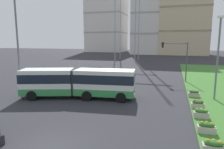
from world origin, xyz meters
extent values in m
plane|color=#2D2D33|center=(0.00, 0.00, 0.00)|extent=(260.00, 260.00, 0.00)
cube|color=silver|center=(-0.23, 10.37, 1.73)|extent=(6.26, 3.20, 2.55)
cube|color=#338C47|center=(-0.23, 10.37, 0.80)|extent=(6.28, 3.23, 0.70)
cube|color=#19232D|center=(-0.23, 10.37, 2.15)|extent=(6.30, 3.25, 0.90)
cube|color=silver|center=(-6.14, 9.01, 1.73)|extent=(5.73, 4.04, 2.55)
cube|color=#338C47|center=(-6.14, 9.01, 0.80)|extent=(5.75, 4.07, 0.70)
cube|color=#19232D|center=(-6.14, 9.01, 2.15)|extent=(5.78, 4.10, 0.90)
cylinder|color=#383838|center=(-3.21, 10.01, 1.72)|extent=(2.40, 2.40, 2.45)
cylinder|color=black|center=(1.41, 11.83, 0.50)|extent=(1.03, 0.40, 1.00)
cylinder|color=black|center=(1.71, 9.35, 0.50)|extent=(1.03, 0.40, 1.00)
cylinder|color=black|center=(-1.97, 11.42, 0.50)|extent=(1.03, 0.40, 1.00)
cylinder|color=black|center=(-1.67, 8.94, 0.50)|extent=(1.03, 0.40, 1.00)
cylinder|color=black|center=(-7.77, 9.77, 0.50)|extent=(1.04, 0.59, 1.00)
cylinder|color=black|center=(-6.97, 7.41, 0.50)|extent=(1.04, 0.59, 1.00)
sphere|color=#F9EFC6|center=(2.66, 11.63, 0.80)|extent=(0.24, 0.24, 0.24)
sphere|color=#F9EFC6|center=(2.88, 9.84, 0.80)|extent=(0.24, 0.24, 0.24)
cube|color=#B7BABF|center=(-6.00, 22.05, 0.58)|extent=(4.54, 2.19, 0.80)
cube|color=black|center=(-6.15, 22.04, 1.28)|extent=(2.52, 1.89, 0.60)
cylinder|color=black|center=(-4.59, 23.08, 0.32)|extent=(0.66, 0.28, 0.64)
cylinder|color=black|center=(-4.43, 21.29, 0.32)|extent=(0.66, 0.28, 0.64)
cylinder|color=black|center=(-7.57, 22.81, 0.32)|extent=(0.66, 0.28, 0.64)
cylinder|color=black|center=(-7.41, 21.02, 0.32)|extent=(0.66, 0.28, 0.64)
cube|color=#232328|center=(-2.83, -0.51, 0.31)|extent=(0.36, 0.43, 0.56)
cylinder|color=black|center=(-2.83, -0.51, 0.80)|extent=(0.03, 0.03, 0.40)
cube|color=#B7AD9E|center=(8.63, 2.00, 0.30)|extent=(1.10, 0.56, 0.44)
ellipsoid|color=#2D6B28|center=(8.63, 2.00, 0.62)|extent=(0.99, 0.50, 0.28)
sphere|color=orange|center=(8.35, 2.00, 0.72)|extent=(0.20, 0.20, 0.20)
sphere|color=orange|center=(8.63, 2.08, 0.72)|extent=(0.20, 0.20, 0.20)
sphere|color=orange|center=(8.91, 1.94, 0.72)|extent=(0.20, 0.20, 0.20)
cube|color=#B7AD9E|center=(8.63, 4.49, 0.30)|extent=(1.10, 0.56, 0.44)
ellipsoid|color=#2D6B28|center=(8.63, 4.49, 0.62)|extent=(0.99, 0.50, 0.28)
sphere|color=orange|center=(8.35, 4.49, 0.72)|extent=(0.20, 0.20, 0.20)
sphere|color=orange|center=(8.63, 4.57, 0.72)|extent=(0.20, 0.20, 0.20)
sphere|color=orange|center=(8.91, 4.43, 0.72)|extent=(0.20, 0.20, 0.20)
cube|color=#B7AD9E|center=(8.63, 7.21, 0.30)|extent=(1.10, 0.56, 0.44)
ellipsoid|color=#2D6B28|center=(8.63, 7.21, 0.62)|extent=(0.99, 0.50, 0.28)
sphere|color=yellow|center=(8.35, 7.21, 0.72)|extent=(0.20, 0.20, 0.20)
sphere|color=yellow|center=(8.63, 7.29, 0.72)|extent=(0.20, 0.20, 0.20)
sphere|color=yellow|center=(8.91, 7.15, 0.72)|extent=(0.20, 0.20, 0.20)
cube|color=#B7AD9E|center=(8.63, 9.55, 0.30)|extent=(1.10, 0.56, 0.44)
ellipsoid|color=#2D6B28|center=(8.63, 9.55, 0.62)|extent=(0.99, 0.50, 0.28)
sphere|color=red|center=(8.35, 9.55, 0.72)|extent=(0.20, 0.20, 0.20)
sphere|color=red|center=(8.63, 9.63, 0.72)|extent=(0.20, 0.20, 0.20)
sphere|color=red|center=(8.91, 9.49, 0.72)|extent=(0.20, 0.20, 0.20)
cube|color=#B7AD9E|center=(8.63, 13.38, 0.30)|extent=(1.10, 0.56, 0.44)
ellipsoid|color=#2D6B28|center=(8.63, 13.38, 0.62)|extent=(0.99, 0.50, 0.28)
sphere|color=#EF7566|center=(8.35, 13.38, 0.72)|extent=(0.20, 0.20, 0.20)
sphere|color=#EF7566|center=(8.63, 13.46, 0.72)|extent=(0.20, 0.20, 0.20)
sphere|color=#EF7566|center=(8.91, 13.32, 0.72)|extent=(0.20, 0.20, 0.20)
cylinder|color=#474C51|center=(8.23, 22.00, 2.86)|extent=(0.16, 0.16, 5.72)
cylinder|color=#474C51|center=(6.36, 22.00, 5.52)|extent=(3.73, 0.10, 0.10)
cube|color=black|center=(4.79, 22.00, 5.32)|extent=(0.28, 0.28, 0.80)
sphere|color=red|center=(4.79, 22.00, 5.57)|extent=(0.16, 0.16, 0.16)
sphere|color=yellow|center=(4.79, 22.00, 5.31)|extent=(0.16, 0.16, 0.16)
sphere|color=green|center=(4.79, 22.00, 5.05)|extent=(0.16, 0.16, 0.16)
cylinder|color=slate|center=(-8.50, 7.79, 4.98)|extent=(0.18, 0.18, 9.97)
cylinder|color=slate|center=(10.53, 12.99, 4.03)|extent=(0.18, 0.18, 8.06)
cube|color=white|center=(10.53, 12.99, 8.16)|extent=(0.70, 0.28, 0.20)
cube|color=silver|center=(-30.00, 101.05, 19.94)|extent=(19.61, 18.59, 39.89)
cube|color=#A4A099|center=(-30.00, 101.05, 10.32)|extent=(19.81, 18.79, 0.70)
cube|color=#A4A099|center=(-30.00, 101.05, 20.29)|extent=(19.81, 18.79, 0.70)
cube|color=silver|center=(-4.77, 88.47, 21.67)|extent=(14.53, 19.69, 43.34)
cube|color=#A4A099|center=(-4.77, 88.47, 9.02)|extent=(14.73, 19.89, 0.70)
cube|color=#A4A099|center=(-4.77, 88.47, 17.68)|extent=(14.73, 19.89, 0.70)
cube|color=beige|center=(9.98, 85.43, 19.11)|extent=(19.74, 14.39, 38.23)
cube|color=#9C8D6E|center=(9.98, 85.43, 9.91)|extent=(19.94, 14.59, 0.70)
cube|color=#9C8D6E|center=(9.98, 85.43, 19.46)|extent=(19.94, 14.59, 0.70)
cylinder|color=gray|center=(-10.36, 55.25, 18.33)|extent=(0.24, 0.24, 36.65)
camera|label=1|loc=(6.39, -9.02, 5.90)|focal=32.61mm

